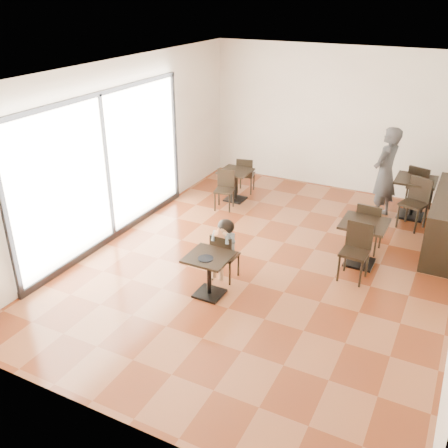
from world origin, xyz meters
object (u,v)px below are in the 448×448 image
Objects in this scene: child_table at (209,276)px; chair_back_a at (420,188)px; chair_mid_b at (354,253)px; chair_left_b at (224,191)px; child_chair at (225,256)px; chair_mid_a at (369,226)px; chair_back_b at (413,204)px; adult_patron at (385,173)px; cafe_table_back at (413,198)px; cafe_table_mid at (362,243)px; chair_left_a at (246,175)px; child at (225,250)px; cafe_table_left at (235,185)px.

child_table is 0.69× the size of chair_back_a.
chair_mid_b reaches higher than chair_left_b.
chair_mid_a is at bearing -132.66° from child_chair.
chair_back_b is (2.41, 3.33, 0.08)m from child_chair.
adult_patron is 2.71m from chair_mid_b.
chair_mid_a reaches higher than cafe_table_back.
cafe_table_back reaches higher than cafe_table_mid.
chair_back_b is at bearing 163.93° from chair_left_a.
child reaches higher than chair_mid_b.
cafe_table_back is 0.83× the size of chair_back_a.
child is 2.73m from chair_mid_a.
child_chair is 0.44× the size of adult_patron.
chair_back_b is at bearing -125.87° from child_chair.
chair_left_b is (-3.13, 1.57, -0.06)m from chair_mid_b.
child_chair is 0.79× the size of child.
child is 1.25× the size of chair_left_b.
chair_left_b reaches higher than cafe_table_left.
cafe_table_mid is at bearing -141.76° from child_chair.
cafe_table_back is (2.33, 3.88, -0.11)m from child.
cafe_table_back is at bearing 115.85° from chair_back_b.
child_table is 0.69× the size of chair_back_b.
cafe_table_mid is 0.79× the size of chair_back_b.
child_table is at bearing -138.85° from chair_mid_b.
chair_mid_a is (3.13, -1.02, 0.13)m from cafe_table_left.
chair_back_a is (0.65, 0.73, -0.45)m from adult_patron.
chair_left_b is (0.00, -0.55, 0.07)m from cafe_table_left.
cafe_table_left is at bearing 112.93° from child.
cafe_table_left is at bearing 77.77° from chair_left_a.
chair_mid_a reaches higher than child_table.
cafe_table_back is at bearing 13.27° from cafe_table_left.
adult_patron is at bearing 66.94° from child_table.
child reaches higher than chair_left_b.
chair_left_a is 0.84× the size of chair_back_b.
child_chair is 2.36m from cafe_table_mid.
adult_patron reaches higher than chair_left_a.
cafe_table_left is (-1.28, 3.03, -0.17)m from child.
chair_back_a is (0.56, 2.86, 0.10)m from cafe_table_mid.
cafe_table_mid reaches higher than cafe_table_left.
cafe_table_mid is at bearing 20.83° from adult_patron.
cafe_table_left is at bearing -61.38° from adult_patron.
chair_back_a is at bearing -119.17° from child_chair.
chair_back_a is at bearing 156.81° from adult_patron.
chair_left_b is at bearing 117.33° from child.
chair_mid_b is (-0.48, -2.97, 0.06)m from cafe_table_back.
cafe_table_back is at bearing 98.81° from chair_back_a.
adult_patron is 2.00× the size of chair_mid_a.
child is (0.00, 0.55, 0.18)m from child_table.
cafe_table_left is at bearing 153.39° from cafe_table_mid.
child_table is 4.32m from chair_left_a.
cafe_table_left is 0.70× the size of chair_back_b.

